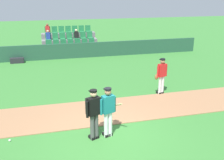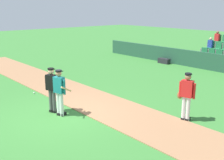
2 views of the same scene
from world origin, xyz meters
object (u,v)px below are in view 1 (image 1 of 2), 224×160
Objects in this scene: runner_red_jersey at (161,75)px; equipment_bag at (17,60)px; batter_teal_jersey at (108,110)px; baseball at (10,140)px; umpire_home_plate at (94,112)px.

runner_red_jersey is 1.96× the size of equipment_bag.
baseball is (-3.24, 0.47, -0.93)m from batter_teal_jersey.
batter_teal_jersey is at bearing -70.35° from equipment_bag.
baseball is 0.08× the size of equipment_bag.
umpire_home_plate is at bearing -175.82° from batter_teal_jersey.
batter_teal_jersey reaches higher than equipment_bag.
runner_red_jersey reaches higher than baseball.
umpire_home_plate is 1.96× the size of equipment_bag.
batter_teal_jersey and umpire_home_plate have the same top height.
baseball is at bearing -86.39° from equipment_bag.
umpire_home_plate is (-0.49, -0.04, 0.03)m from batter_teal_jersey.
equipment_bag is at bearing 93.61° from baseball.
batter_teal_jersey is 1.00× the size of runner_red_jersey.
umpire_home_plate is 4.98m from runner_red_jersey.
runner_red_jersey reaches higher than equipment_bag.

